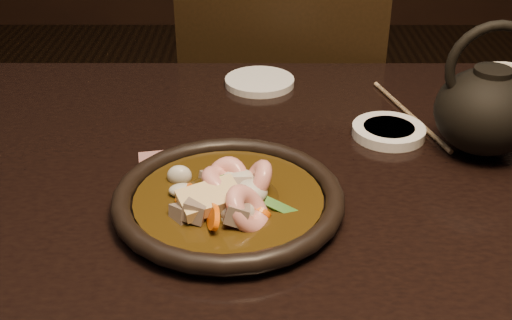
{
  "coord_description": "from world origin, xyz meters",
  "views": [
    {
      "loc": [
        -0.03,
        -0.64,
        1.17
      ],
      "look_at": [
        -0.04,
        0.01,
        0.8
      ],
      "focal_mm": 45.0,
      "sensor_mm": 36.0,
      "label": 1
    }
  ],
  "objects_px": {
    "table": "(284,251)",
    "chair": "(287,140)",
    "plate": "(229,200)",
    "tea_cup": "(504,97)",
    "teapot": "(487,107)"
  },
  "relations": [
    {
      "from": "table",
      "to": "chair",
      "type": "distance_m",
      "value": 0.67
    },
    {
      "from": "table",
      "to": "plate",
      "type": "distance_m",
      "value": 0.11
    },
    {
      "from": "tea_cup",
      "to": "teapot",
      "type": "bearing_deg",
      "value": -123.24
    },
    {
      "from": "tea_cup",
      "to": "plate",
      "type": "bearing_deg",
      "value": -150.05
    },
    {
      "from": "table",
      "to": "tea_cup",
      "type": "bearing_deg",
      "value": 32.39
    },
    {
      "from": "chair",
      "to": "teapot",
      "type": "distance_m",
      "value": 0.66
    },
    {
      "from": "table",
      "to": "teapot",
      "type": "distance_m",
      "value": 0.33
    },
    {
      "from": "chair",
      "to": "plate",
      "type": "xyz_separation_m",
      "value": [
        -0.1,
        -0.66,
        0.27
      ]
    },
    {
      "from": "plate",
      "to": "teapot",
      "type": "relative_size",
      "value": 1.5
    },
    {
      "from": "table",
      "to": "plate",
      "type": "bearing_deg",
      "value": -163.29
    },
    {
      "from": "plate",
      "to": "tea_cup",
      "type": "distance_m",
      "value": 0.45
    },
    {
      "from": "table",
      "to": "plate",
      "type": "height_order",
      "value": "plate"
    },
    {
      "from": "chair",
      "to": "teapot",
      "type": "relative_size",
      "value": 4.99
    },
    {
      "from": "teapot",
      "to": "table",
      "type": "bearing_deg",
      "value": -154.3
    },
    {
      "from": "plate",
      "to": "chair",
      "type": "bearing_deg",
      "value": 81.32
    }
  ]
}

